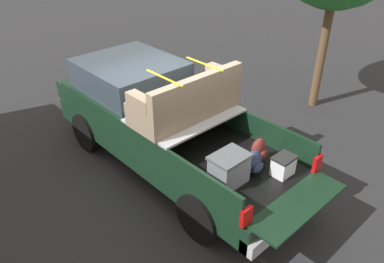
# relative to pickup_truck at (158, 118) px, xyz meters

# --- Properties ---
(ground_plane) EXTENTS (40.00, 40.00, 0.00)m
(ground_plane) POSITION_rel_pickup_truck_xyz_m (-0.38, -0.00, -0.98)
(ground_plane) COLOR #262628
(pickup_truck) EXTENTS (6.05, 2.06, 2.23)m
(pickup_truck) POSITION_rel_pickup_truck_xyz_m (0.00, 0.00, 0.00)
(pickup_truck) COLOR black
(pickup_truck) RESTS_ON ground_plane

